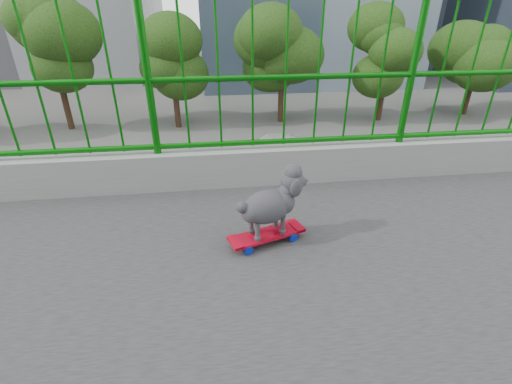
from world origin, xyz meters
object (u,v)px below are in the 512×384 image
at_px(skateboard, 267,235).
at_px(car_4, 286,145).
at_px(poodle, 271,203).
at_px(car_3, 255,169).

xyz_separation_m(skateboard, car_4, (-18.27, 4.15, -6.29)).
distance_m(skateboard, car_4, 19.77).
bearing_deg(poodle, skateboard, -90.00).
relative_size(skateboard, car_4, 0.11).
distance_m(poodle, car_3, 16.54).
xyz_separation_m(skateboard, poodle, (-0.01, 0.02, 0.23)).
bearing_deg(skateboard, poodle, 90.00).
xyz_separation_m(car_3, car_4, (-3.20, 2.30, 0.06)).
distance_m(skateboard, poodle, 0.23).
height_order(car_3, car_4, car_4).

